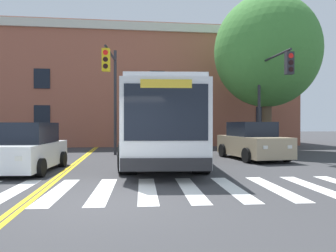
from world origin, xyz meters
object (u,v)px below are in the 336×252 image
car_white_near_lane (27,149)px  traffic_light_overhead (112,83)px  street_tree_curbside_large (267,52)px  city_bus (162,123)px  traffic_light_near_corner (271,85)px  car_tan_far_lane (252,142)px

car_white_near_lane → traffic_light_overhead: traffic_light_overhead is taller
car_white_near_lane → street_tree_curbside_large: size_ratio=0.44×
city_bus → traffic_light_overhead: size_ratio=1.89×
traffic_light_near_corner → traffic_light_overhead: bearing=173.1°
car_tan_far_lane → street_tree_curbside_large: street_tree_curbside_large is taller
car_white_near_lane → street_tree_curbside_large: street_tree_curbside_large is taller
city_bus → car_white_near_lane: bearing=-158.2°
car_white_near_lane → traffic_light_near_corner: (10.71, 3.56, 2.84)m
traffic_light_near_corner → traffic_light_overhead: (-7.94, 0.97, 0.12)m
car_tan_far_lane → traffic_light_overhead: traffic_light_overhead is taller
car_tan_far_lane → traffic_light_near_corner: size_ratio=0.83×
car_white_near_lane → car_tan_far_lane: car_tan_far_lane is taller
traffic_light_near_corner → street_tree_curbside_large: (1.29, 3.38, 2.46)m
traffic_light_overhead → street_tree_curbside_large: street_tree_curbside_large is taller
street_tree_curbside_large → city_bus: bearing=-144.7°
traffic_light_overhead → street_tree_curbside_large: (9.23, 2.41, 2.34)m
city_bus → traffic_light_near_corner: size_ratio=2.01×
city_bus → street_tree_curbside_large: (6.94, 4.92, 4.37)m
traffic_light_overhead → car_tan_far_lane: bearing=-14.1°
car_tan_far_lane → traffic_light_near_corner: (1.25, 0.71, 2.83)m
traffic_light_near_corner → traffic_light_overhead: traffic_light_overhead is taller
car_tan_far_lane → traffic_light_near_corner: traffic_light_near_corner is taller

